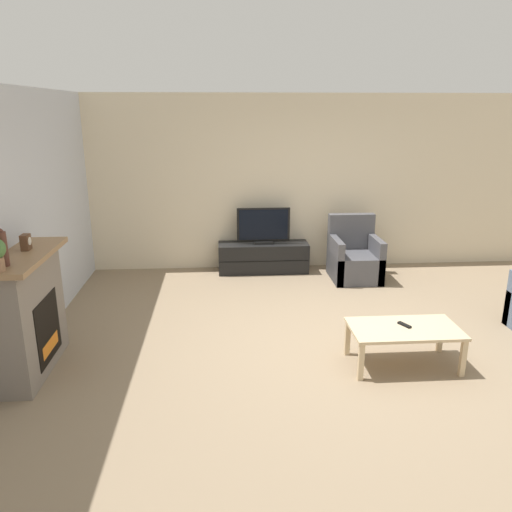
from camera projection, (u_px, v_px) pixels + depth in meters
name	position (u px, v px, depth m)	size (l,w,h in m)	color
ground_plane	(333.00, 344.00, 5.46)	(24.00, 24.00, 0.00)	#89755B
wall_back	(297.00, 183.00, 7.81)	(12.00, 0.06, 2.70)	beige
wall_left	(11.00, 229.00, 4.86)	(0.06, 12.00, 2.70)	silver
fireplace	(28.00, 313.00, 4.75)	(0.45, 1.24, 1.19)	slate
mantel_vase_left	(3.00, 248.00, 4.18)	(0.08, 0.08, 0.33)	#512D23
mantel_clock	(26.00, 242.00, 4.68)	(0.08, 0.11, 0.15)	brown
tv_stand	(263.00, 257.00, 7.82)	(1.40, 0.43, 0.46)	black
tv	(263.00, 227.00, 7.68)	(0.82, 0.18, 0.56)	black
armchair	(354.00, 259.00, 7.50)	(0.70, 0.76, 0.93)	#4C4C51
coffee_table	(404.00, 332.00, 4.91)	(1.07, 0.59, 0.41)	#CCB289
remote	(404.00, 325.00, 4.93)	(0.11, 0.15, 0.02)	black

